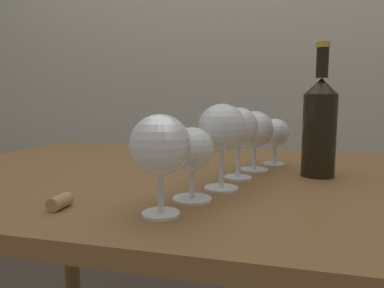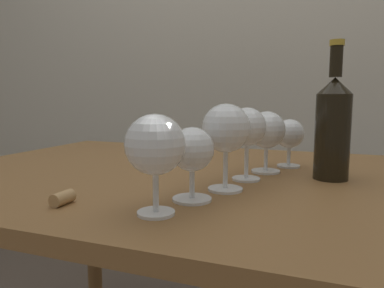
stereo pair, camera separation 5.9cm
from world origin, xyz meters
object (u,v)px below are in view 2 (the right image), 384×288
wine_glass_cabernet (226,130)px  wine_glass_amber (247,129)px  wine_glass_port (290,135)px  wine_bottle (333,126)px  wine_glass_rose (155,147)px  wine_glass_pinot (267,131)px  wine_glass_empty (192,152)px  cork (63,198)px

wine_glass_cabernet → wine_glass_amber: bearing=79.0°
wine_glass_port → wine_bottle: wine_bottle is taller
wine_glass_cabernet → wine_glass_rose: bearing=-109.6°
wine_glass_amber → wine_glass_pinot: (0.03, 0.09, -0.01)m
wine_glass_pinot → wine_glass_port: (0.04, 0.09, -0.02)m
wine_glass_empty → wine_glass_port: bearing=70.9°
wine_glass_rose → wine_glass_cabernet: (0.06, 0.17, 0.01)m
wine_glass_amber → wine_glass_port: wine_glass_amber is taller
wine_glass_empty → wine_bottle: bearing=48.8°
wine_glass_rose → wine_glass_amber: (0.08, 0.27, 0.01)m
wine_glass_empty → wine_bottle: size_ratio=0.43×
wine_glass_empty → wine_glass_cabernet: 0.10m
wine_glass_amber → wine_bottle: size_ratio=0.53×
wine_glass_rose → wine_glass_port: 0.48m
wine_glass_rose → wine_glass_cabernet: bearing=70.4°
wine_glass_rose → wine_bottle: size_ratio=0.52×
wine_glass_amber → wine_glass_pinot: bearing=74.0°
wine_glass_cabernet → wine_glass_pinot: size_ratio=1.14×
cork → wine_bottle: bearing=40.3°
wine_glass_cabernet → wine_bottle: wine_bottle is taller
wine_glass_amber → wine_glass_rose: bearing=-106.5°
wine_glass_rose → wine_glass_cabernet: size_ratio=0.92×
wine_glass_amber → wine_glass_pinot: size_ratio=1.07×
wine_glass_empty → wine_glass_port: (0.13, 0.37, -0.00)m
wine_glass_rose → wine_bottle: (0.25, 0.34, 0.01)m
wine_bottle → wine_glass_pinot: bearing=171.0°
wine_glass_empty → wine_glass_pinot: (0.08, 0.28, 0.01)m
wine_glass_empty → wine_bottle: 0.34m
wine_glass_port → cork: wine_glass_port is taller
wine_glass_cabernet → wine_glass_pinot: 0.20m
wine_glass_rose → wine_glass_amber: bearing=73.5°
wine_glass_empty → wine_glass_cabernet: size_ratio=0.77×
cork → wine_glass_empty: bearing=26.6°
wine_glass_amber → wine_glass_pinot: wine_glass_amber is taller
wine_glass_cabernet → wine_glass_pinot: bearing=76.6°
wine_glass_rose → wine_glass_cabernet: wine_glass_cabernet is taller
wine_glass_rose → cork: (-0.17, -0.01, -0.09)m
wine_glass_cabernet → wine_glass_port: (0.09, 0.28, -0.03)m
wine_glass_cabernet → wine_glass_pinot: (0.05, 0.19, -0.02)m
wine_glass_amber → wine_glass_pinot: 0.10m
wine_glass_pinot → wine_bottle: 0.15m
wine_glass_cabernet → wine_glass_port: size_ratio=1.34×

